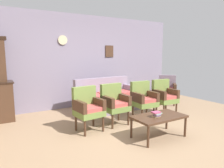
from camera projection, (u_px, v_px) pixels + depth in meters
name	position (u px, v px, depth m)	size (l,w,h in m)	color
ground_plane	(135.00, 133.00, 4.09)	(7.68, 7.68, 0.00)	#997A5B
wall_back_with_decor	(83.00, 61.00, 6.13)	(6.40, 0.09, 2.70)	gray
floral_couch	(108.00, 99.00, 5.68)	(1.78, 0.92, 0.90)	gray
armchair_by_doorway	(88.00, 107.00, 4.19)	(0.57, 0.54, 0.90)	olive
armchair_near_couch_end	(115.00, 102.00, 4.58)	(0.54, 0.51, 0.90)	olive
armchair_row_middle	(143.00, 98.00, 4.98)	(0.54, 0.51, 0.90)	olive
armchair_near_cabinet	(164.00, 95.00, 5.34)	(0.54, 0.51, 0.90)	olive
wingback_chair_by_fireplace	(167.00, 88.00, 6.43)	(0.71, 0.71, 0.90)	gray
coffee_table	(159.00, 118.00, 3.86)	(1.00, 0.56, 0.42)	#472D1E
book_stack_on_table	(157.00, 114.00, 3.77)	(0.18, 0.13, 0.10)	tan
floor_vase_by_wall	(163.00, 89.00, 7.31)	(0.26, 0.26, 0.66)	#756A49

